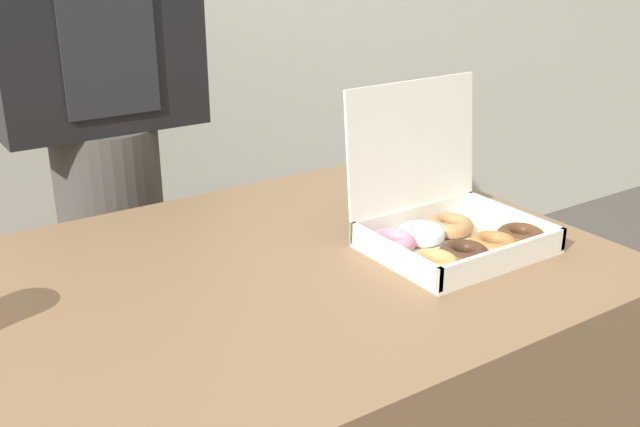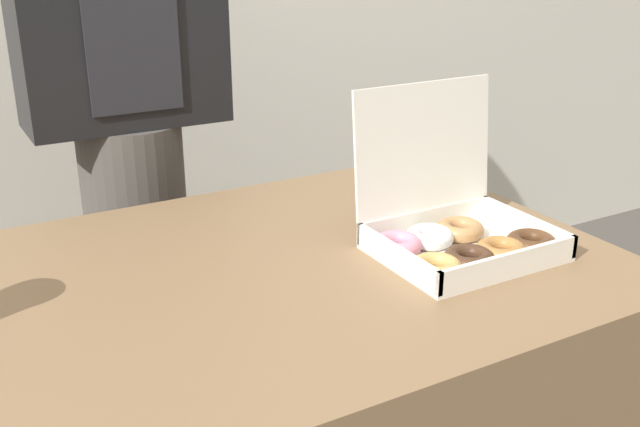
# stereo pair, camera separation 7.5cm
# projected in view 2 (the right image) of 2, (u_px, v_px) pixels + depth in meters

# --- Properties ---
(donut_box) EXTENTS (0.29, 0.24, 0.26)m
(donut_box) POSITION_uv_depth(u_px,v_px,m) (455.00, 230.00, 1.20)
(donut_box) COLOR white
(donut_box) RESTS_ON table
(person_customer) EXTENTS (0.42, 0.23, 1.65)m
(person_customer) POSITION_uv_depth(u_px,v_px,m) (126.00, 109.00, 1.63)
(person_customer) COLOR #4C4742
(person_customer) RESTS_ON ground_plane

